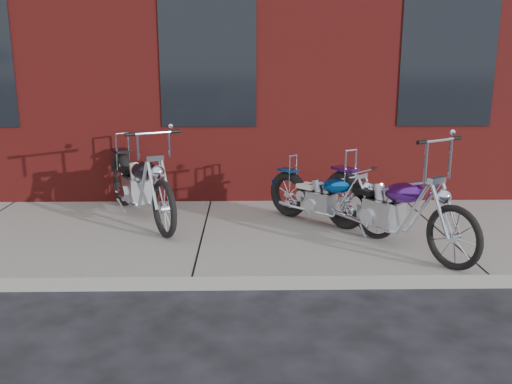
{
  "coord_description": "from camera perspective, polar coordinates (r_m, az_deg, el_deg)",
  "views": [
    {
      "loc": [
        0.55,
        -5.07,
        2.25
      ],
      "look_at": [
        0.66,
        0.8,
        0.83
      ],
      "focal_mm": 38.0,
      "sensor_mm": 36.0,
      "label": 1
    }
  ],
  "objects": [
    {
      "name": "sidewalk",
      "position": [
        6.94,
        -5.54,
        -4.69
      ],
      "size": [
        22.0,
        3.0,
        0.15
      ],
      "primitive_type": "cube",
      "color": "gray",
      "rests_on": "ground"
    },
    {
      "name": "chopper_blue",
      "position": [
        7.07,
        7.38,
        -0.75
      ],
      "size": [
        1.46,
        1.48,
        0.86
      ],
      "rotation": [
        0.0,
        0.0,
        -0.79
      ],
      "color": "black",
      "rests_on": "sidewalk"
    },
    {
      "name": "chopper_third",
      "position": [
        7.49,
        -12.15,
        0.6
      ],
      "size": [
        1.3,
        2.25,
        1.27
      ],
      "rotation": [
        0.0,
        0.0,
        -1.07
      ],
      "color": "black",
      "rests_on": "sidewalk"
    },
    {
      "name": "ground",
      "position": [
        5.58,
        -6.71,
        -10.28
      ],
      "size": [
        120.0,
        120.0,
        0.0
      ],
      "primitive_type": "plane",
      "color": "black",
      "rests_on": "ground"
    },
    {
      "name": "chopper_purple",
      "position": [
        6.44,
        13.87,
        -1.82
      ],
      "size": [
        1.35,
        2.08,
        1.33
      ],
      "rotation": [
        0.0,
        0.0,
        -1.02
      ],
      "color": "black",
      "rests_on": "sidewalk"
    }
  ]
}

